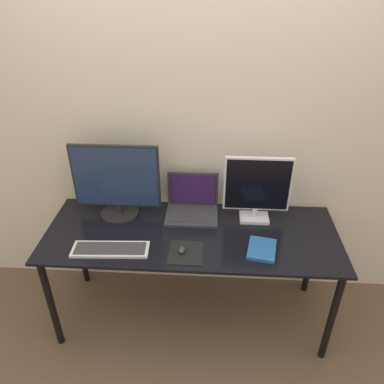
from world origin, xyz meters
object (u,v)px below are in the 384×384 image
Objects in this scene: laptop at (192,204)px; keyboard at (110,249)px; monitor_left at (116,183)px; book at (262,249)px; mouse at (182,250)px; monitor_right at (257,188)px.

keyboard is at bearing -136.92° from laptop.
monitor_left is 2.42× the size of book.
monitor_left is 0.97m from book.
laptop is 1.48× the size of book.
mouse is at bearing 1.28° from keyboard.
monitor_right is 0.38m from book.
mouse reaches higher than keyboard.
monitor_left is at bearing 140.74° from mouse.
monitor_left reaches higher than laptop.
monitor_left is 1.25× the size of monitor_right.
keyboard is 1.97× the size of book.
keyboard is 0.86m from book.
monitor_left is 9.27× the size of mouse.
monitor_left is 1.64× the size of laptop.
mouse is (-0.44, -0.36, -0.21)m from monitor_right.
book is (0.02, -0.31, -0.22)m from monitor_right.
monitor_right is 0.44m from laptop.
keyboard is (-0.84, -0.37, -0.22)m from monitor_right.
keyboard is (-0.44, -0.41, -0.05)m from laptop.
monitor_right is 0.60m from mouse.
mouse is (0.41, 0.01, 0.01)m from keyboard.
monitor_right is at bearing 93.58° from book.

